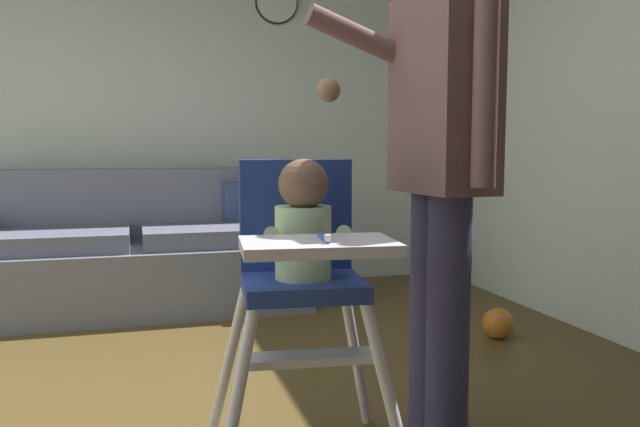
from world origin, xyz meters
The scene contains 6 objects.
wall_far centered at (0.00, 2.57, 1.36)m, with size 5.53×0.06×2.72m, color silver.
couch centered at (0.02, 2.05, 0.33)m, with size 2.08×0.86×0.86m.
high_chair centered at (0.49, -0.22, 0.68)m, with size 0.67×0.77×0.97m.
adult_standing centered at (0.96, -0.20, 0.95)m, with size 0.53×0.50×1.67m.
toy_ball centered at (1.82, 0.82, 0.08)m, with size 0.16×0.16×0.16m, color orange.
wall_clock centered at (1.02, 2.53, 2.03)m, with size 0.31×0.04×0.31m.
Camera 1 is at (0.01, -2.12, 1.00)m, focal length 36.51 mm.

